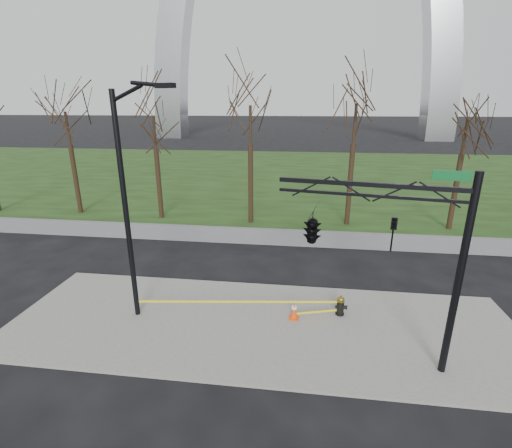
# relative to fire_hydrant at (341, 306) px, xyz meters

# --- Properties ---
(ground) EXTENTS (500.00, 500.00, 0.00)m
(ground) POSITION_rel_fire_hydrant_xyz_m (-2.85, -0.97, -0.46)
(ground) COLOR black
(ground) RESTS_ON ground
(sidewalk) EXTENTS (18.00, 6.00, 0.10)m
(sidewalk) POSITION_rel_fire_hydrant_xyz_m (-2.85, -0.97, -0.41)
(sidewalk) COLOR slate
(sidewalk) RESTS_ON ground
(grass_strip) EXTENTS (120.00, 40.00, 0.06)m
(grass_strip) POSITION_rel_fire_hydrant_xyz_m (-2.85, 29.03, -0.43)
(grass_strip) COLOR #1D3011
(grass_strip) RESTS_ON ground
(guardrail) EXTENTS (60.00, 0.30, 0.90)m
(guardrail) POSITION_rel_fire_hydrant_xyz_m (-2.85, 7.03, -0.01)
(guardrail) COLOR #59595B
(guardrail) RESTS_ON ground
(tree_row) EXTENTS (54.56, 4.00, 8.48)m
(tree_row) POSITION_rel_fire_hydrant_xyz_m (1.43, 11.03, 3.78)
(tree_row) COLOR black
(tree_row) RESTS_ON ground
(fire_hydrant) EXTENTS (0.49, 0.32, 0.79)m
(fire_hydrant) POSITION_rel_fire_hydrant_xyz_m (0.00, 0.00, 0.00)
(fire_hydrant) COLOR black
(fire_hydrant) RESTS_ON sidewalk
(traffic_cone) EXTENTS (0.37, 0.37, 0.65)m
(traffic_cone) POSITION_rel_fire_hydrant_xyz_m (-1.70, -0.49, -0.04)
(traffic_cone) COLOR #F1420C
(traffic_cone) RESTS_ON sidewalk
(street_light) EXTENTS (2.34, 0.83, 8.21)m
(street_light) POSITION_rel_fire_hydrant_xyz_m (-7.28, -0.98, 4.23)
(street_light) COLOR black
(street_light) RESTS_ON ground
(traffic_signal_mast) EXTENTS (5.03, 2.54, 6.00)m
(traffic_signal_mast) POSITION_rel_fire_hydrant_xyz_m (-0.50, -2.09, 3.68)
(traffic_signal_mast) COLOR black
(traffic_signal_mast) RESTS_ON ground
(caution_tape) EXTENTS (7.49, 0.92, 0.41)m
(caution_tape) POSITION_rel_fire_hydrant_xyz_m (-3.21, -0.42, 0.09)
(caution_tape) COLOR yellow
(caution_tape) RESTS_ON ground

